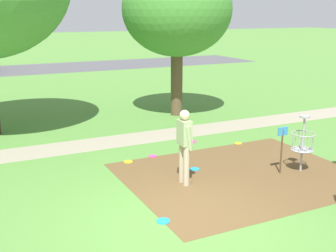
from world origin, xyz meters
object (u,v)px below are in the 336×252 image
(frisbee_by_tee, at_px, (195,169))
(frisbee_far_left, at_px, (153,156))
(disc_golf_basket, at_px, (300,142))
(player_foreground_watching, at_px, (184,143))
(tree_mid_left, at_px, (177,10))
(frisbee_mid_grass, at_px, (128,162))
(frisbee_far_right, at_px, (238,143))
(frisbee_near_basket, at_px, (163,221))

(frisbee_by_tee, xyz_separation_m, frisbee_far_left, (-0.53, 1.36, 0.00))
(disc_golf_basket, distance_m, player_foreground_watching, 2.93)
(frisbee_far_left, distance_m, tree_mid_left, 6.31)
(disc_golf_basket, bearing_deg, tree_mid_left, 89.05)
(frisbee_far_left, bearing_deg, disc_golf_basket, -43.36)
(frisbee_by_tee, bearing_deg, frisbee_far_left, 111.23)
(frisbee_far_left, bearing_deg, frisbee_mid_grass, -170.31)
(frisbee_far_right, height_order, tree_mid_left, tree_mid_left)
(frisbee_mid_grass, height_order, frisbee_far_right, same)
(frisbee_by_tee, bearing_deg, player_foreground_watching, -134.17)
(disc_golf_basket, relative_size, frisbee_by_tee, 5.87)
(disc_golf_basket, relative_size, tree_mid_left, 0.25)
(frisbee_far_left, relative_size, tree_mid_left, 0.04)
(player_foreground_watching, xyz_separation_m, frisbee_mid_grass, (-0.61, 1.92, -0.96))
(disc_golf_basket, height_order, frisbee_near_basket, disc_golf_basket)
(player_foreground_watching, distance_m, frisbee_by_tee, 1.35)
(disc_golf_basket, distance_m, frisbee_far_left, 3.84)
(frisbee_far_left, distance_m, frisbee_far_right, 2.76)
(frisbee_far_right, bearing_deg, disc_golf_basket, -90.58)
(disc_golf_basket, distance_m, tree_mid_left, 7.39)
(frisbee_mid_grass, height_order, frisbee_far_left, same)
(player_foreground_watching, height_order, frisbee_mid_grass, player_foreground_watching)
(disc_golf_basket, bearing_deg, frisbee_mid_grass, 144.85)
(frisbee_mid_grass, height_order, tree_mid_left, tree_mid_left)
(player_foreground_watching, xyz_separation_m, frisbee_by_tee, (0.67, 0.69, -0.96))
(player_foreground_watching, distance_m, frisbee_far_right, 3.66)
(frisbee_far_right, bearing_deg, frisbee_near_basket, -139.80)
(disc_golf_basket, xyz_separation_m, player_foreground_watching, (-2.88, 0.54, 0.21))
(player_foreground_watching, relative_size, frisbee_mid_grass, 7.35)
(disc_golf_basket, height_order, tree_mid_left, tree_mid_left)
(player_foreground_watching, height_order, frisbee_near_basket, player_foreground_watching)
(frisbee_mid_grass, relative_size, frisbee_far_left, 1.02)
(frisbee_mid_grass, bearing_deg, frisbee_by_tee, -43.91)
(player_foreground_watching, bearing_deg, frisbee_near_basket, -129.87)
(player_foreground_watching, distance_m, frisbee_mid_grass, 2.23)
(frisbee_far_left, xyz_separation_m, frisbee_far_right, (2.76, -0.03, 0.00))
(frisbee_near_basket, bearing_deg, frisbee_mid_grass, 79.82)
(frisbee_far_left, relative_size, frisbee_far_right, 1.08)
(frisbee_near_basket, distance_m, frisbee_far_right, 5.40)
(frisbee_far_left, bearing_deg, frisbee_far_right, -0.55)
(frisbee_near_basket, distance_m, frisbee_mid_grass, 3.44)
(tree_mid_left, bearing_deg, player_foreground_watching, -115.81)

